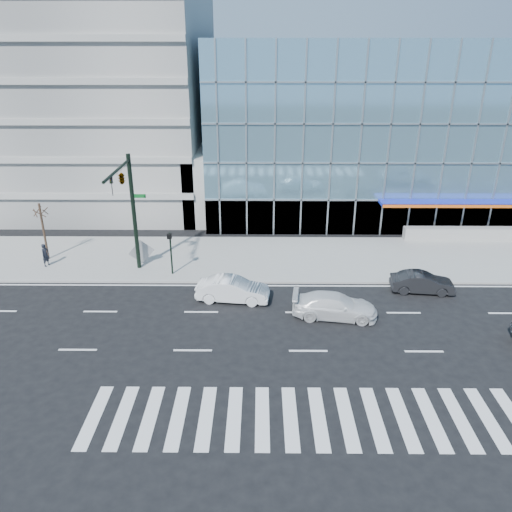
# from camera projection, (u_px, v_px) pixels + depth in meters

# --- Properties ---
(ground) EXTENTS (160.00, 160.00, 0.00)m
(ground) POSITION_uv_depth(u_px,v_px,m) (302.00, 312.00, 29.51)
(ground) COLOR black
(ground) RESTS_ON ground
(sidewalk) EXTENTS (120.00, 8.00, 0.15)m
(sidewalk) POSITION_uv_depth(u_px,v_px,m) (294.00, 258.00, 36.83)
(sidewalk) COLOR gray
(sidewalk) RESTS_ON ground
(theatre_building) EXTENTS (42.00, 26.00, 15.00)m
(theatre_building) POSITION_uv_depth(u_px,v_px,m) (424.00, 120.00, 50.32)
(theatre_building) COLOR #6FA1B9
(theatre_building) RESTS_ON ground
(parking_garage) EXTENTS (24.00, 24.00, 20.00)m
(parking_garage) POSITION_uv_depth(u_px,v_px,m) (85.00, 93.00, 49.59)
(parking_garage) COLOR gray
(parking_garage) RESTS_ON ground
(ramp_block) EXTENTS (6.00, 8.00, 6.00)m
(ramp_block) POSITION_uv_depth(u_px,v_px,m) (222.00, 183.00, 44.90)
(ramp_block) COLOR gray
(ramp_block) RESTS_ON ground
(traffic_signal) EXTENTS (1.14, 5.74, 8.00)m
(traffic_signal) POSITION_uv_depth(u_px,v_px,m) (126.00, 190.00, 31.36)
(traffic_signal) COLOR black
(traffic_signal) RESTS_ON sidewalk
(ped_signal_post) EXTENTS (0.30, 0.33, 3.00)m
(ped_signal_post) POSITION_uv_depth(u_px,v_px,m) (170.00, 247.00, 33.27)
(ped_signal_post) COLOR black
(ped_signal_post) RESTS_ON sidewalk
(street_tree_near) EXTENTS (1.10, 1.10, 4.23)m
(street_tree_near) POSITION_uv_depth(u_px,v_px,m) (40.00, 211.00, 35.05)
(street_tree_near) COLOR #332319
(street_tree_near) RESTS_ON sidewalk
(white_suv) EXTENTS (5.08, 2.55, 1.42)m
(white_suv) POSITION_uv_depth(u_px,v_px,m) (335.00, 306.00, 28.80)
(white_suv) COLOR silver
(white_suv) RESTS_ON ground
(white_sedan) EXTENTS (4.62, 2.06, 1.47)m
(white_sedan) POSITION_uv_depth(u_px,v_px,m) (233.00, 290.00, 30.63)
(white_sedan) COLOR white
(white_sedan) RESTS_ON ground
(dark_sedan) EXTENTS (4.07, 1.77, 1.30)m
(dark_sedan) POSITION_uv_depth(u_px,v_px,m) (422.00, 283.00, 31.70)
(dark_sedan) COLOR black
(dark_sedan) RESTS_ON ground
(pedestrian) EXTENTS (0.60, 0.71, 1.65)m
(pedestrian) POSITION_uv_depth(u_px,v_px,m) (46.00, 255.00, 34.99)
(pedestrian) COLOR black
(pedestrian) RESTS_ON sidewalk
(tilted_panel) EXTENTS (1.74, 0.70, 1.84)m
(tilted_panel) POSITION_uv_depth(u_px,v_px,m) (141.00, 252.00, 35.28)
(tilted_panel) COLOR #969696
(tilted_panel) RESTS_ON sidewalk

